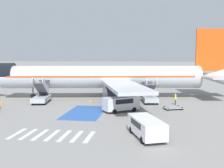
# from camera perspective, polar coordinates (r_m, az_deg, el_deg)

# --- Properties ---
(ground_plane) EXTENTS (600.00, 600.00, 0.00)m
(ground_plane) POSITION_cam_1_polar(r_m,az_deg,el_deg) (46.57, -4.72, -3.12)
(ground_plane) COLOR gray
(apron_leadline_yellow) EXTENTS (77.53, 13.10, 0.01)m
(apron_leadline_yellow) POSITION_cam_1_polar(r_m,az_deg,el_deg) (46.59, -2.28, -3.10)
(apron_leadline_yellow) COLOR gold
(apron_leadline_yellow) RESTS_ON ground_plane
(apron_stand_patch_blue) EXTENTS (4.77, 9.20, 0.01)m
(apron_stand_patch_blue) POSITION_cam_1_polar(r_m,az_deg,el_deg) (35.21, -5.86, -6.16)
(apron_stand_patch_blue) COLOR #2856A8
(apron_stand_patch_blue) RESTS_ON ground_plane
(apron_walkway_bar_0) EXTENTS (0.44, 3.60, 0.01)m
(apron_walkway_bar_0) POSITION_cam_1_polar(r_m,az_deg,el_deg) (27.38, -20.02, -10.10)
(apron_walkway_bar_0) COLOR silver
(apron_walkway_bar_0) RESTS_ON ground_plane
(apron_walkway_bar_1) EXTENTS (0.44, 3.60, 0.01)m
(apron_walkway_bar_1) POSITION_cam_1_polar(r_m,az_deg,el_deg) (26.84, -17.73, -10.34)
(apron_walkway_bar_1) COLOR silver
(apron_walkway_bar_1) RESTS_ON ground_plane
(apron_walkway_bar_2) EXTENTS (0.44, 3.60, 0.01)m
(apron_walkway_bar_2) POSITION_cam_1_polar(r_m,az_deg,el_deg) (26.35, -15.35, -10.58)
(apron_walkway_bar_2) COLOR silver
(apron_walkway_bar_2) RESTS_ON ground_plane
(apron_walkway_bar_3) EXTENTS (0.44, 3.60, 0.01)m
(apron_walkway_bar_3) POSITION_cam_1_polar(r_m,az_deg,el_deg) (25.90, -12.87, -10.81)
(apron_walkway_bar_3) COLOR silver
(apron_walkway_bar_3) RESTS_ON ground_plane
(apron_walkway_bar_4) EXTENTS (0.44, 3.60, 0.01)m
(apron_walkway_bar_4) POSITION_cam_1_polar(r_m,az_deg,el_deg) (25.50, -10.31, -11.02)
(apron_walkway_bar_4) COLOR silver
(apron_walkway_bar_4) RESTS_ON ground_plane
(apron_walkway_bar_5) EXTENTS (0.44, 3.60, 0.01)m
(apron_walkway_bar_5) POSITION_cam_1_polar(r_m,az_deg,el_deg) (25.16, -7.67, -11.22)
(apron_walkway_bar_5) COLOR silver
(apron_walkway_bar_5) RESTS_ON ground_plane
(apron_walkway_bar_6) EXTENTS (0.44, 3.60, 0.01)m
(apron_walkway_bar_6) POSITION_cam_1_polar(r_m,az_deg,el_deg) (24.86, -4.96, -11.40)
(apron_walkway_bar_6) COLOR silver
(apron_walkway_bar_6) RESTS_ON ground_plane
(airliner) EXTENTS (44.86, 34.18, 12.21)m
(airliner) POSITION_cam_1_polar(r_m,az_deg,el_deg) (46.12, -1.44, 1.54)
(airliner) COLOR #B7BCC4
(airliner) RESTS_ON ground_plane
(boarding_stairs_forward) EXTENTS (2.96, 5.48, 4.30)m
(boarding_stairs_forward) POSITION_cam_1_polar(r_m,az_deg,el_deg) (43.24, -15.12, -2.66)
(boarding_stairs_forward) COLOR #ADB2BA
(boarding_stairs_forward) RESTS_ON ground_plane
(boarding_stairs_aft) EXTENTS (2.96, 5.48, 4.02)m
(boarding_stairs_aft) POSITION_cam_1_polar(r_m,az_deg,el_deg) (42.50, 8.14, -2.71)
(boarding_stairs_aft) COLOR #ADB2BA
(boarding_stairs_aft) RESTS_ON ground_plane
(fuel_tanker) EXTENTS (3.19, 10.92, 3.62)m
(fuel_tanker) POSITION_cam_1_polar(r_m,az_deg,el_deg) (69.37, 8.66, 1.41)
(fuel_tanker) COLOR #38383D
(fuel_tanker) RESTS_ON ground_plane
(service_van_1) EXTENTS (5.04, 4.36, 2.00)m
(service_van_1) POSITION_cam_1_polar(r_m,az_deg,el_deg) (35.28, 1.99, -4.12)
(service_van_1) COLOR silver
(service_van_1) RESTS_ON ground_plane
(service_van_3) EXTENTS (3.80, 5.56, 1.78)m
(service_van_3) POSITION_cam_1_polar(r_m,az_deg,el_deg) (24.54, 7.47, -9.02)
(service_van_3) COLOR silver
(service_van_3) RESTS_ON ground_plane
(baggage_cart) EXTENTS (2.96, 2.31, 0.87)m
(baggage_cart) POSITION_cam_1_polar(r_m,az_deg,el_deg) (37.82, 13.19, -5.04)
(baggage_cart) COLOR gray
(baggage_cart) RESTS_ON ground_plane
(ground_crew_0) EXTENTS (0.25, 0.44, 1.71)m
(ground_crew_0) POSITION_cam_1_polar(r_m,az_deg,el_deg) (41.34, 13.63, -3.08)
(ground_crew_0) COLOR #2D2D33
(ground_crew_0) RESTS_ON ground_plane
(ground_crew_1) EXTENTS (0.49, 0.39, 1.61)m
(ground_crew_1) POSITION_cam_1_polar(r_m,az_deg,el_deg) (42.98, 0.89, -2.65)
(ground_crew_1) COLOR #191E38
(ground_crew_1) RESTS_ON ground_plane
(traffic_cone_0) EXTENTS (0.48, 0.48, 0.53)m
(traffic_cone_0) POSITION_cam_1_polar(r_m,az_deg,el_deg) (42.15, -4.62, -3.74)
(traffic_cone_0) COLOR orange
(traffic_cone_0) RESTS_ON ground_plane
(traffic_cone_1) EXTENTS (0.54, 0.54, 0.60)m
(traffic_cone_1) POSITION_cam_1_polar(r_m,az_deg,el_deg) (44.24, -22.88, -3.69)
(traffic_cone_1) COLOR orange
(traffic_cone_1) RESTS_ON ground_plane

